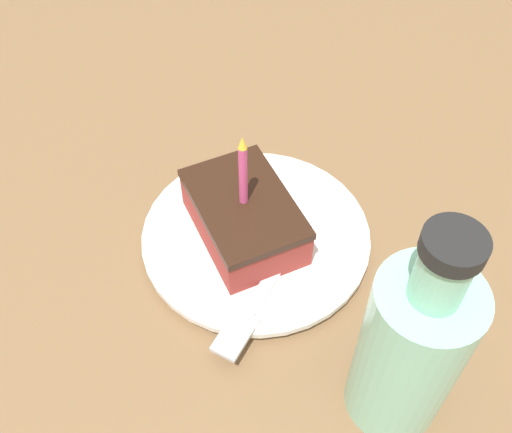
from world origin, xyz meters
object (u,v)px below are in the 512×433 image
at_px(plate, 256,236).
at_px(cake_slice, 244,216).
at_px(bottle, 410,349).
at_px(fork, 262,292).

height_order(plate, cake_slice, cake_slice).
bearing_deg(cake_slice, plate, 156.59).
bearing_deg(bottle, plate, -80.48).
height_order(fork, bottle, bottle).
height_order(plate, bottle, bottle).
relative_size(plate, cake_slice, 1.79).
distance_m(fork, bottle, 0.15).
xyz_separation_m(cake_slice, bottle, (-0.04, 0.20, 0.05)).
bearing_deg(fork, cake_slice, -101.42).
height_order(cake_slice, bottle, bottle).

